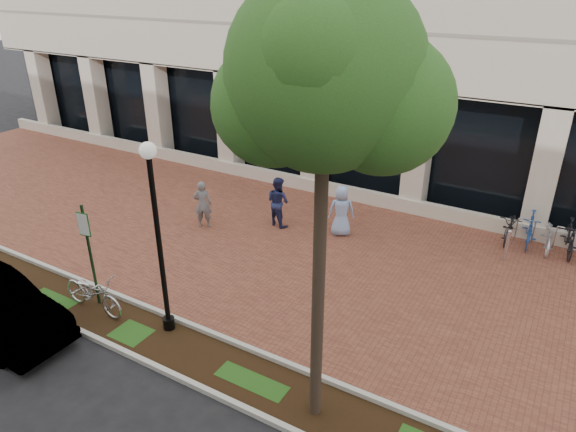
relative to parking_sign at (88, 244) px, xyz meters
The scene contains 14 objects.
ground 6.06m from the parking_sign, 58.16° to the left, with size 120.00×120.00×0.00m, color black.
brick_plaza 6.06m from the parking_sign, 58.16° to the left, with size 40.00×9.00×0.01m, color brown.
planting_strip 3.53m from the parking_sign, ahead, with size 40.00×1.50×0.01m, color black.
curb_plaza_side 3.52m from the parking_sign, ahead, with size 40.00×0.12×0.12m, color beige.
curb_street_side 3.65m from the parking_sign, 19.18° to the right, with size 40.00×0.12×0.12m, color beige.
parking_sign is the anchor object (origin of this frame).
lamppost 2.42m from the parking_sign, ahead, with size 0.36×0.36×4.62m.
street_tree 7.91m from the parking_sign, ahead, with size 3.45×2.88×7.87m.
locked_bicycle 1.25m from the parking_sign, 55.76° to the right, with size 0.69×1.98×1.04m, color #B7B8BC.
pedestrian_left 5.00m from the parking_sign, 95.75° to the left, with size 0.59×0.39×1.61m, color slate.
pedestrian_mid 6.51m from the parking_sign, 75.72° to the left, with size 0.82×0.64×1.70m, color navy.
pedestrian_right 7.68m from the parking_sign, 60.93° to the left, with size 0.82×0.54×1.68m, color #92ACDB.
bollard 11.53m from the parking_sign, 41.35° to the left, with size 0.12×0.12×1.02m.
bike_rack_cluster 13.40m from the parking_sign, 42.46° to the left, with size 3.53×1.89×1.05m.
Camera 1 is at (6.66, -11.93, 7.67)m, focal length 32.00 mm.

